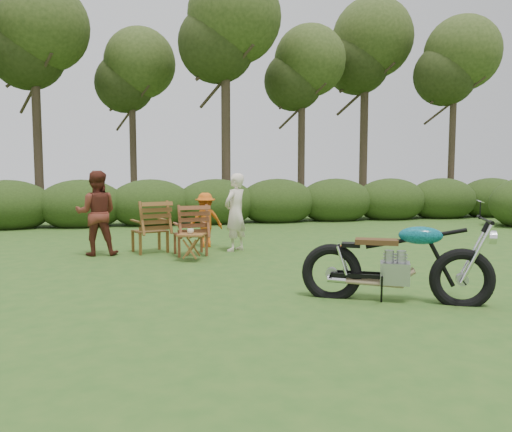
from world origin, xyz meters
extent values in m
plane|color=#2B531B|center=(0.00, 0.00, 0.00)|extent=(80.00, 80.00, 0.00)
cylinder|color=#35291D|center=(-5.50, 11.10, 3.60)|extent=(0.28, 0.28, 7.20)
sphere|color=#2C3D16|center=(-5.50, 11.10, 5.84)|extent=(2.88, 2.88, 2.88)
cylinder|color=#35291D|center=(-2.50, 12.20, 3.15)|extent=(0.24, 0.24, 6.30)
sphere|color=#2C3D16|center=(-2.50, 12.20, 5.11)|extent=(2.52, 2.52, 2.52)
cylinder|color=#35291D|center=(0.50, 10.00, 3.83)|extent=(0.30, 0.30, 7.65)
sphere|color=#2C3D16|center=(0.50, 10.00, 6.21)|extent=(3.06, 3.06, 3.06)
cylinder|color=#35291D|center=(3.50, 11.10, 3.24)|extent=(0.26, 0.26, 6.48)
sphere|color=#2C3D16|center=(3.50, 11.10, 5.26)|extent=(2.59, 2.59, 2.59)
cylinder|color=#35291D|center=(6.50, 12.20, 3.96)|extent=(0.32, 0.32, 7.92)
sphere|color=#2C3D16|center=(6.50, 12.20, 6.42)|extent=(3.17, 3.17, 3.17)
cylinder|color=#35291D|center=(9.00, 10.00, 3.42)|extent=(0.24, 0.24, 6.84)
sphere|color=#2C3D16|center=(9.00, 10.00, 5.55)|extent=(2.74, 2.74, 2.74)
ellipsoid|color=#223412|center=(-6.00, 9.00, 0.63)|extent=(2.52, 1.68, 1.51)
ellipsoid|color=#223412|center=(-4.00, 9.00, 0.63)|extent=(2.52, 1.68, 1.51)
ellipsoid|color=#223412|center=(-2.00, 9.00, 0.63)|extent=(2.52, 1.68, 1.51)
ellipsoid|color=#223412|center=(0.00, 9.00, 0.63)|extent=(2.52, 1.68, 1.51)
ellipsoid|color=#223412|center=(2.00, 9.00, 0.63)|extent=(2.52, 1.68, 1.51)
ellipsoid|color=#223412|center=(4.00, 9.00, 0.63)|extent=(2.52, 1.68, 1.51)
ellipsoid|color=#223412|center=(6.00, 9.00, 0.63)|extent=(2.52, 1.68, 1.51)
ellipsoid|color=#223412|center=(8.00, 9.00, 0.63)|extent=(2.52, 1.68, 1.51)
ellipsoid|color=#223412|center=(10.00, 9.00, 0.63)|extent=(2.52, 1.68, 1.51)
imported|color=#ECE3C2|center=(-1.48, 2.63, 0.55)|extent=(0.13, 0.13, 0.09)
imported|color=#F2DDC7|center=(-0.46, 3.54, 0.00)|extent=(0.69, 0.67, 1.59)
imported|color=#5D261A|center=(-3.18, 3.67, 0.00)|extent=(0.82, 0.65, 1.65)
imported|color=#C95613|center=(-0.99, 4.22, 0.00)|extent=(0.80, 0.51, 1.17)
camera|label=1|loc=(-2.42, -6.42, 1.65)|focal=35.00mm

